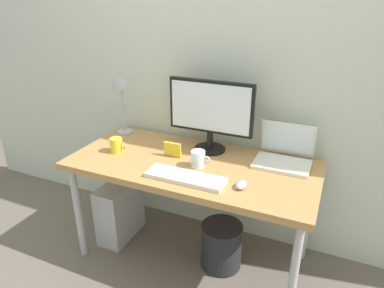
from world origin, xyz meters
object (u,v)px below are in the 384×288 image
(laptop, at_px, (284,153))
(mouse, at_px, (241,185))
(monitor, at_px, (210,112))
(keyboard, at_px, (185,177))
(wastebasket, at_px, (221,246))
(coffee_mug, at_px, (116,145))
(photo_frame, at_px, (173,149))
(computer_tower, at_px, (120,210))
(glass_cup, at_px, (198,159))
(desk_lamp, at_px, (119,90))
(desk, at_px, (192,171))

(laptop, distance_m, mouse, 0.42)
(monitor, xyz_separation_m, keyboard, (0.02, -0.41, -0.25))
(monitor, height_order, laptop, monitor)
(wastebasket, bearing_deg, coffee_mug, -175.57)
(keyboard, relative_size, coffee_mug, 3.84)
(photo_frame, bearing_deg, wastebasket, -5.06)
(monitor, bearing_deg, computer_tower, -159.74)
(laptop, bearing_deg, glass_cup, -149.47)
(coffee_mug, distance_m, wastebasket, 0.92)
(photo_frame, bearing_deg, monitor, 46.32)
(monitor, height_order, coffee_mug, monitor)
(keyboard, bearing_deg, coffee_mug, 165.23)
(laptop, relative_size, photo_frame, 2.91)
(laptop, relative_size, desk_lamp, 0.71)
(laptop, xyz_separation_m, computer_tower, (-1.06, -0.23, -0.55))
(wastebasket, bearing_deg, keyboard, -127.85)
(photo_frame, relative_size, computer_tower, 0.26)
(laptop, distance_m, coffee_mug, 1.03)
(mouse, relative_size, wastebasket, 0.30)
(glass_cup, bearing_deg, desk, 147.14)
(laptop, bearing_deg, desk_lamp, -179.20)
(desk_lamp, bearing_deg, wastebasket, -14.23)
(monitor, bearing_deg, laptop, 2.02)
(photo_frame, relative_size, wastebasket, 0.37)
(mouse, bearing_deg, wastebasket, 132.34)
(desk, height_order, keyboard, keyboard)
(computer_tower, bearing_deg, desk, 0.79)
(wastebasket, bearing_deg, desk_lamp, 165.77)
(mouse, relative_size, glass_cup, 0.76)
(mouse, relative_size, photo_frame, 0.82)
(photo_frame, bearing_deg, coffee_mug, -166.45)
(desk_lamp, height_order, keyboard, desk_lamp)
(keyboard, relative_size, wastebasket, 1.47)
(monitor, bearing_deg, desk_lamp, 179.94)
(desk_lamp, xyz_separation_m, keyboard, (0.69, -0.41, -0.31))
(photo_frame, height_order, wastebasket, photo_frame)
(keyboard, distance_m, photo_frame, 0.30)
(desk_lamp, distance_m, mouse, 1.10)
(desk_lamp, bearing_deg, computer_tower, -69.87)
(keyboard, distance_m, glass_cup, 0.17)
(coffee_mug, bearing_deg, keyboard, -14.77)
(desk, xyz_separation_m, laptop, (0.50, 0.23, 0.12))
(computer_tower, bearing_deg, laptop, 12.49)
(keyboard, xyz_separation_m, wastebasket, (0.15, 0.20, -0.56))
(glass_cup, relative_size, computer_tower, 0.28)
(keyboard, height_order, mouse, mouse)
(desk, relative_size, laptop, 4.61)
(desk, distance_m, computer_tower, 0.71)
(desk_lamp, distance_m, keyboard, 0.86)
(desk_lamp, relative_size, coffee_mug, 3.95)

